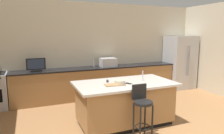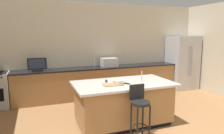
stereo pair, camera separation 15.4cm
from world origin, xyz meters
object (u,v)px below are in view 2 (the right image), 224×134
(microwave, at_px, (109,62))
(cutting_board, at_px, (113,85))
(fruit_bowl, at_px, (118,82))
(cell_phone, at_px, (127,83))
(tv_remote, at_px, (106,81))
(kitchen_island, at_px, (123,103))
(refrigerator, at_px, (182,62))
(bar_stool_center, at_px, (140,107))
(tv_monitor, at_px, (37,65))

(microwave, distance_m, cutting_board, 2.30)
(cutting_board, bearing_deg, microwave, 71.83)
(fruit_bowl, bearing_deg, microwave, 74.65)
(microwave, relative_size, cell_phone, 3.20)
(fruit_bowl, distance_m, cutting_board, 0.13)
(fruit_bowl, distance_m, tv_remote, 0.36)
(kitchen_island, xyz_separation_m, tv_remote, (-0.31, 0.22, 0.45))
(microwave, xyz_separation_m, tv_remote, (-0.74, -1.84, -0.13))
(kitchen_island, relative_size, cutting_board, 5.26)
(kitchen_island, relative_size, microwave, 4.33)
(kitchen_island, xyz_separation_m, refrigerator, (3.12, 1.97, 0.45))
(microwave, distance_m, tv_remote, 1.99)
(bar_stool_center, relative_size, tv_remote, 5.97)
(tv_monitor, bearing_deg, kitchen_island, -50.38)
(microwave, xyz_separation_m, fruit_bowl, (-0.60, -2.17, -0.09))
(refrigerator, height_order, tv_remote, refrigerator)
(kitchen_island, xyz_separation_m, cutting_board, (-0.29, -0.12, 0.45))
(microwave, xyz_separation_m, bar_stool_center, (-0.43, -2.78, -0.43))
(bar_stool_center, distance_m, cell_phone, 0.68)
(fruit_bowl, xyz_separation_m, cell_phone, (0.19, -0.00, -0.04))
(refrigerator, xyz_separation_m, tv_remote, (-3.43, -1.75, 0.00))
(refrigerator, distance_m, cell_phone, 3.73)
(refrigerator, xyz_separation_m, cell_phone, (-3.10, -2.09, -0.00))
(kitchen_island, bearing_deg, cell_phone, -77.20)
(kitchen_island, distance_m, tv_monitor, 2.68)
(tv_monitor, relative_size, cell_phone, 3.27)
(refrigerator, xyz_separation_m, fruit_bowl, (-3.29, -2.08, 0.04))
(microwave, xyz_separation_m, cell_phone, (-0.40, -2.17, -0.13))
(kitchen_island, bearing_deg, refrigerator, 32.28)
(bar_stool_center, height_order, cutting_board, bar_stool_center)
(kitchen_island, relative_size, refrigerator, 1.13)
(kitchen_island, distance_m, microwave, 2.18)
(tv_monitor, bearing_deg, cell_phone, -51.48)
(bar_stool_center, xyz_separation_m, cell_phone, (0.03, 0.61, 0.30))
(tv_monitor, xyz_separation_m, tv_remote, (1.35, -1.79, -0.16))
(tv_monitor, bearing_deg, microwave, 1.42)
(tv_remote, bearing_deg, cutting_board, -66.24)
(microwave, bearing_deg, cutting_board, -108.17)
(cell_phone, xyz_separation_m, cutting_board, (-0.31, -0.01, 0.01))
(fruit_bowl, bearing_deg, refrigerator, 32.36)
(kitchen_island, height_order, tv_remote, tv_remote)
(refrigerator, distance_m, tv_monitor, 4.79)
(refrigerator, distance_m, bar_stool_center, 4.13)
(kitchen_island, height_order, cutting_board, cutting_board)
(microwave, bearing_deg, refrigerator, -1.85)
(microwave, relative_size, tv_remote, 2.82)
(tv_monitor, bearing_deg, tv_remote, -52.86)
(kitchen_island, relative_size, cell_phone, 13.86)
(refrigerator, height_order, tv_monitor, refrigerator)
(bar_stool_center, bearing_deg, cutting_board, 115.42)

